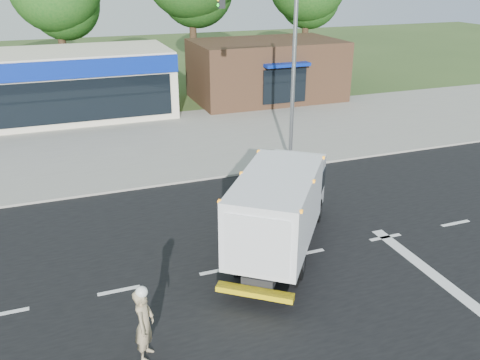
{
  "coord_description": "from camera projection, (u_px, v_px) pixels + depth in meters",
  "views": [
    {
      "loc": [
        -6.95,
        -12.61,
        8.53
      ],
      "look_at": [
        -1.31,
        2.72,
        1.7
      ],
      "focal_mm": 38.0,
      "sensor_mm": 36.0,
      "label": 1
    }
  ],
  "objects": [
    {
      "name": "parking_apron",
      "position": [
        193.0,
        132.0,
        28.54
      ],
      "size": [
        60.0,
        9.0,
        0.02
      ],
      "primitive_type": "cube",
      "color": "gray",
      "rests_on": "ground"
    },
    {
      "name": "retail_strip_mall",
      "position": [
        18.0,
        87.0,
        30.04
      ],
      "size": [
        18.0,
        6.2,
        4.0
      ],
      "color": "beige",
      "rests_on": "ground"
    },
    {
      "name": "emergency_worker",
      "position": [
        144.0,
        323.0,
        11.7
      ],
      "size": [
        0.69,
        0.8,
        1.97
      ],
      "rotation": [
        0.0,
        0.0,
        1.12
      ],
      "color": "tan",
      "rests_on": "ground"
    },
    {
      "name": "lane_markings",
      "position": [
        366.0,
        266.0,
        15.68
      ],
      "size": [
        55.2,
        7.0,
        0.01
      ],
      "color": "silver",
      "rests_on": "road_asphalt"
    },
    {
      "name": "ground",
      "position": [
        307.0,
        253.0,
        16.43
      ],
      "size": [
        120.0,
        120.0,
        0.0
      ],
      "primitive_type": "plane",
      "color": "#385123",
      "rests_on": "ground"
    },
    {
      "name": "brown_storefront",
      "position": [
        266.0,
        70.0,
        35.18
      ],
      "size": [
        10.0,
        6.7,
        4.0
      ],
      "color": "#382316",
      "rests_on": "ground"
    },
    {
      "name": "traffic_signal_pole",
      "position": [
        281.0,
        59.0,
        21.86
      ],
      "size": [
        3.51,
        0.25,
        8.0
      ],
      "color": "gray",
      "rests_on": "ground"
    },
    {
      "name": "ems_box_truck",
      "position": [
        281.0,
        204.0,
        15.92
      ],
      "size": [
        5.56,
        6.5,
        2.93
      ],
      "rotation": [
        0.0,
        0.0,
        0.93
      ],
      "color": "black",
      "rests_on": "ground"
    },
    {
      "name": "sidewalk",
      "position": [
        226.0,
        166.0,
        23.5
      ],
      "size": [
        60.0,
        2.4,
        0.12
      ],
      "primitive_type": "cube",
      "color": "gray",
      "rests_on": "ground"
    },
    {
      "name": "road_asphalt",
      "position": [
        307.0,
        253.0,
        16.42
      ],
      "size": [
        60.0,
        14.0,
        0.02
      ],
      "primitive_type": "cube",
      "color": "black",
      "rests_on": "ground"
    }
  ]
}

